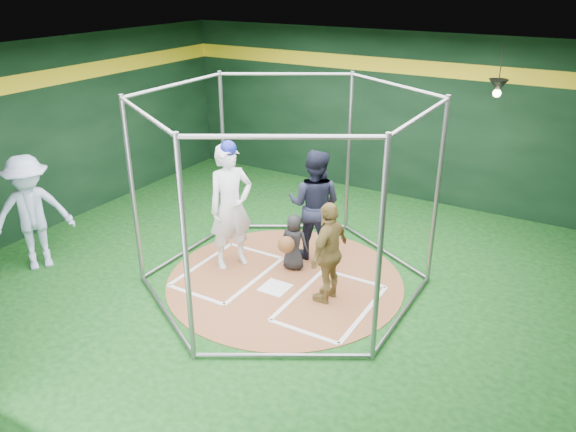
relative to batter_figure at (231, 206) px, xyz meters
The scene contains 12 objects.
room_shell 1.23m from the batter_figure, ahead, with size 10.10×9.10×3.53m.
clay_disc 1.49m from the batter_figure, ahead, with size 3.80×3.80×0.01m, color #995A37.
home_plate 1.52m from the batter_figure, 17.05° to the right, with size 0.43×0.43×0.01m, color white.
batter_box_left 1.10m from the batter_figure, 72.76° to the right, with size 1.17×1.77×0.01m.
batter_box_right 2.27m from the batter_figure, ahead, with size 1.17×1.77×0.01m.
batting_cage 1.11m from the batter_figure, ahead, with size 4.05×4.67×3.00m.
pendant_lamp_near 5.10m from the batter_figure, 47.94° to the left, with size 0.34×0.34×0.90m.
batter_figure is the anchor object (origin of this frame).
visitor_leopard 1.91m from the batter_figure, ahead, with size 0.92×0.38×1.58m, color tan.
catcher_figure 1.18m from the batter_figure, 21.28° to the left, with size 0.52×0.59×0.96m.
umpire 1.42m from the batter_figure, 43.10° to the left, with size 0.94×0.73×1.92m, color black.
bystander_blue 3.25m from the batter_figure, 148.69° to the right, with size 1.26×0.72×1.95m, color #AEBEE6.
Camera 1 is at (4.04, -6.77, 4.60)m, focal length 35.00 mm.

